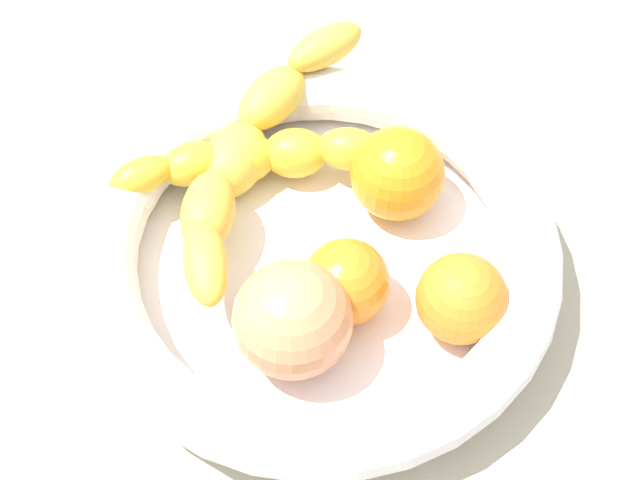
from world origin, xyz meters
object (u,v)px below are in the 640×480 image
fruit_bowl (320,256)px  orange_mid_right (346,282)px  orange_front (397,174)px  banana_draped_left (270,157)px  orange_mid_left (461,299)px  peach_blush (285,318)px  banana_draped_right (247,152)px

fruit_bowl → orange_mid_right: size_ratio=5.66×
orange_front → orange_mid_right: (-9.13, 1.37, -0.44)cm
fruit_bowl → banana_draped_left: size_ratio=1.50×
banana_draped_left → orange_mid_left: bearing=-118.7°
banana_draped_left → peach_blush: bearing=-159.6°
banana_draped_left → peach_blush: size_ratio=2.85×
fruit_bowl → banana_draped_left: (6.13, 5.22, 1.56)cm
orange_front → peach_blush: bearing=162.1°
fruit_bowl → orange_front: (6.51, -3.77, 2.12)cm
banana_draped_left → orange_front: 9.01cm
banana_draped_right → orange_mid_right: bearing=-132.2°
fruit_bowl → orange_mid_left: size_ratio=5.48×
orange_mid_left → peach_blush: 11.21cm
fruit_bowl → banana_draped_right: bearing=50.0°
fruit_bowl → orange_front: 7.82cm
peach_blush → banana_draped_right: bearing=26.9°
orange_mid_right → orange_mid_left: bearing=-85.6°
orange_mid_left → peach_blush: peach_blush is taller
orange_mid_left → orange_mid_right: 7.35cm
banana_draped_right → orange_mid_left: bearing=-115.0°
orange_mid_left → banana_draped_left: bearing=61.3°
peach_blush → fruit_bowl: bearing=-4.0°
banana_draped_right → orange_front: 10.50cm
banana_draped_right → peach_blush: 13.74cm
banana_draped_right → fruit_bowl: bearing=-130.0°
orange_front → orange_mid_left: bearing=-145.2°
fruit_bowl → orange_mid_left: 10.10cm
orange_front → banana_draped_right: bearing=94.9°
banana_draped_right → orange_mid_right: banana_draped_right is taller
banana_draped_left → peach_blush: 13.67cm
banana_draped_left → banana_draped_right: size_ratio=0.79×
orange_mid_right → peach_blush: bearing=144.5°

